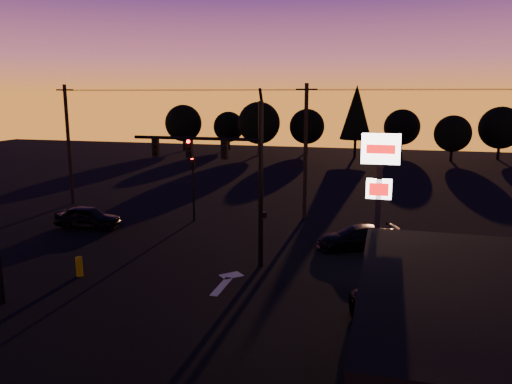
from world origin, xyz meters
TOP-DOWN VIEW (x-y plane):
  - ground at (0.00, 0.00)m, footprint 120.00×120.00m
  - lane_arrow at (0.50, 1.67)m, footprint 1.20×3.10m
  - traffic_signal_mast at (-0.10, 3.99)m, footprint 6.79×0.52m
  - secondary_signal at (-5.00, 11.49)m, footprint 0.30×0.31m
  - pylon_sign at (7.00, 1.50)m, footprint 1.50×0.28m
  - utility_pole_0 at (-16.00, 14.00)m, footprint 1.40×0.26m
  - utility_pole_1 at (2.00, 14.00)m, footprint 1.40×0.26m
  - power_wires at (2.00, 14.00)m, footprint 36.00×1.22m
  - bollard at (-6.30, 0.54)m, footprint 0.30×0.30m
  - tree_0 at (-22.00, 50.00)m, footprint 5.36×5.36m
  - tree_1 at (-16.00, 53.00)m, footprint 4.54×4.54m
  - tree_2 at (-10.00, 48.00)m, footprint 5.77×5.78m
  - tree_3 at (-4.00, 52.00)m, footprint 4.95×4.95m
  - tree_4 at (3.00, 49.00)m, footprint 4.18×4.18m
  - tree_5 at (9.00, 54.00)m, footprint 4.95×4.95m
  - tree_6 at (15.00, 48.00)m, footprint 4.54×4.54m
  - tree_7 at (21.00, 51.00)m, footprint 5.36×5.36m
  - car_left at (-10.76, 8.08)m, footprint 4.16×1.81m
  - car_right at (5.89, 8.05)m, footprint 4.76×3.34m
  - suv_parked at (8.09, -2.09)m, footprint 4.24×5.70m

SIDE VIEW (x-z plane):
  - ground at x=0.00m, z-range 0.00..0.00m
  - lane_arrow at x=0.50m, z-range 0.00..0.01m
  - bollard at x=-6.30m, z-range 0.00..0.91m
  - car_right at x=5.89m, z-range 0.00..1.28m
  - car_left at x=-10.76m, z-range 0.00..1.40m
  - suv_parked at x=8.09m, z-range 0.00..1.44m
  - secondary_signal at x=-5.00m, z-range 0.69..5.04m
  - tree_1 at x=-16.00m, z-range 0.58..6.29m
  - tree_6 at x=15.00m, z-range 0.58..6.29m
  - tree_3 at x=-4.00m, z-range 0.63..6.86m
  - tree_5 at x=9.00m, z-range 0.63..6.86m
  - tree_0 at x=-22.00m, z-range 0.69..7.43m
  - tree_7 at x=21.00m, z-range 0.69..7.43m
  - tree_2 at x=-10.00m, z-range 0.74..8.00m
  - utility_pole_0 at x=-16.00m, z-range 0.09..9.09m
  - utility_pole_1 at x=2.00m, z-range 0.09..9.09m
  - pylon_sign at x=7.00m, z-range 1.51..8.31m
  - traffic_signal_mast at x=-0.10m, z-range 0.65..9.23m
  - tree_4 at x=3.00m, z-range 1.18..10.68m
  - power_wires at x=2.00m, z-range 8.53..8.60m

